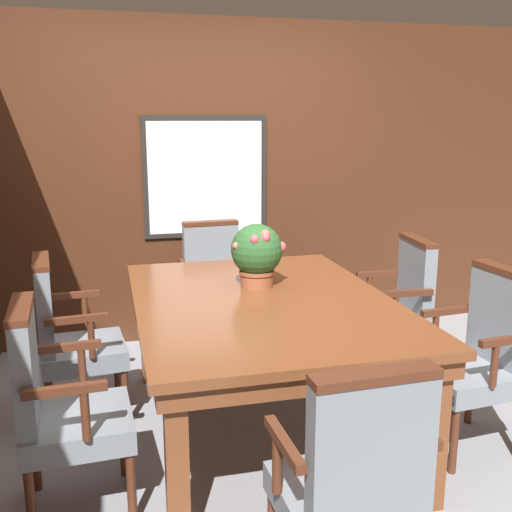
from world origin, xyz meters
TOP-DOWN VIEW (x-y plane):
  - ground_plane at (0.00, 0.00)m, footprint 14.00×14.00m
  - wall_back at (0.00, 1.71)m, footprint 7.20×0.08m
  - dining_table at (0.04, 0.08)m, footprint 1.35×1.86m
  - chair_left_near at (-0.99, -0.37)m, footprint 0.49×0.52m
  - chair_right_far at (1.06, 0.52)m, footprint 0.50×0.53m
  - chair_head_far at (0.01, 1.37)m, footprint 0.53×0.50m
  - chair_head_near at (0.01, -1.22)m, footprint 0.52×0.48m
  - chair_left_far at (-0.99, 0.50)m, footprint 0.51×0.54m
  - chair_right_near at (1.11, -0.31)m, footprint 0.51×0.53m
  - potted_plant at (0.07, 0.32)m, footprint 0.31×0.29m

SIDE VIEW (x-z plane):
  - ground_plane at x=0.00m, z-range 0.00..0.00m
  - chair_left_near at x=-0.99m, z-range 0.03..1.00m
  - chair_right_far at x=1.06m, z-range 0.03..1.00m
  - chair_head_far at x=0.01m, z-range 0.03..1.00m
  - chair_head_near at x=0.01m, z-range 0.03..1.00m
  - chair_left_far at x=-0.99m, z-range 0.03..1.00m
  - chair_right_near at x=1.11m, z-range 0.03..1.00m
  - dining_table at x=0.04m, z-range 0.30..1.08m
  - potted_plant at x=0.07m, z-range 0.79..1.15m
  - wall_back at x=0.00m, z-range 0.00..2.45m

